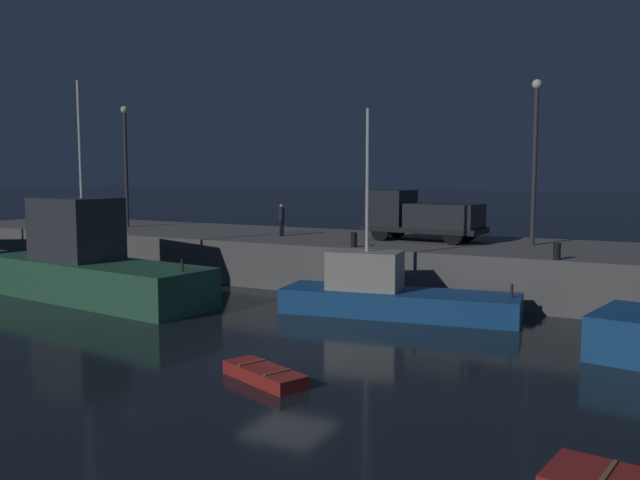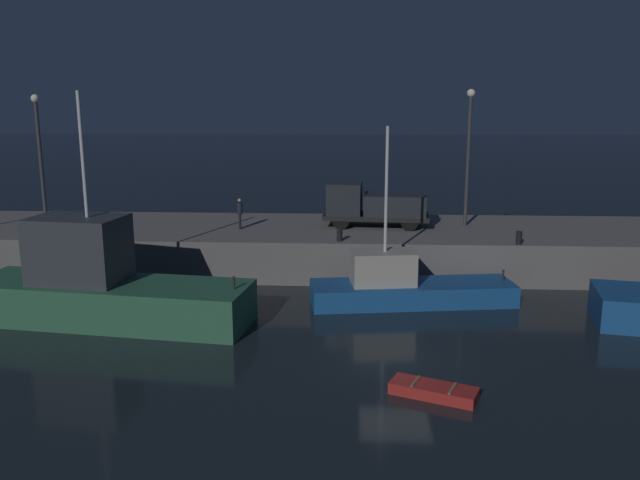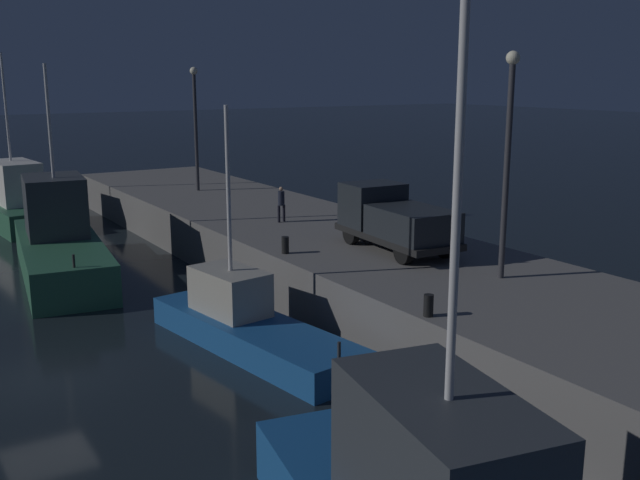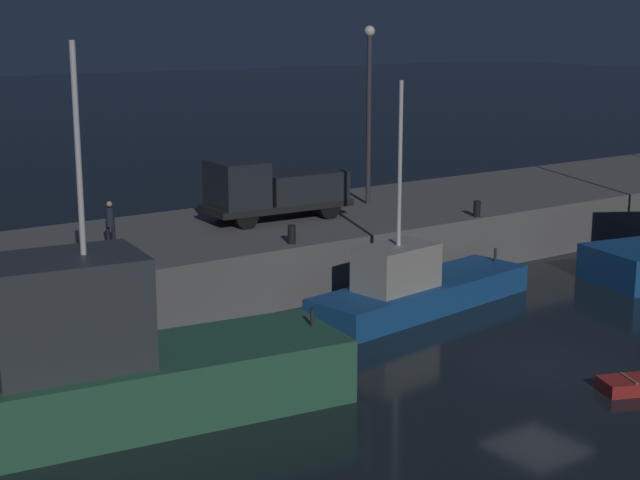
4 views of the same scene
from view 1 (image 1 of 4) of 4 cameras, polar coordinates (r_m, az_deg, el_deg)
name	(u,v)px [view 1 (image 1 of 4)]	position (r m, az deg, el deg)	size (l,w,h in m)	color
ground_plane	(289,351)	(21.27, -2.61, -9.18)	(320.00, 320.00, 0.00)	black
pier_quay	(428,264)	(32.81, 8.98, -2.00)	(58.92, 8.42, 2.13)	slate
fishing_boat_blue	(90,266)	(30.78, -18.53, -2.06)	(11.77, 4.73, 9.22)	#2D6647
fishing_boat_orange	(390,294)	(26.35, 5.85, -4.52)	(9.22, 3.67, 7.80)	#195193
dinghy_orange_near	(265,375)	(18.37, -4.62, -11.06)	(2.78, 1.86, 0.40)	#B22823
lamp_post_west	(126,156)	(42.06, -15.81, 6.74)	(0.44, 0.44, 7.06)	#38383D
lamp_post_east	(535,148)	(32.12, 17.41, 7.27)	(0.44, 0.44, 7.33)	#38383D
utility_truck	(420,216)	(32.96, 8.32, 2.02)	(5.80, 2.57, 2.40)	black
dockworker	(282,218)	(35.12, -3.21, 1.86)	(0.35, 0.43, 1.63)	black
bollard_west	(354,240)	(30.12, 2.83, 0.03)	(0.28, 0.28, 0.65)	black
bollard_central	(557,251)	(27.39, 19.05, -0.90)	(0.28, 0.28, 0.63)	black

